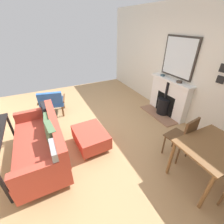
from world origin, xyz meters
name	(u,v)px	position (x,y,z in m)	size (l,w,h in m)	color
ground_plane	(87,131)	(0.00, 0.00, 0.00)	(4.99, 6.34, 0.01)	tan
wall_left	(175,63)	(-2.50, 0.00, 1.37)	(0.12, 6.34, 2.74)	beige
fireplace	(167,99)	(-2.30, 0.16, 0.44)	(0.57, 1.31, 1.01)	#93664C
mirror_over_mantel	(179,57)	(-2.41, 0.16, 1.55)	(0.04, 0.96, 0.96)	#2D2823
mantel_bowl_near	(163,75)	(-2.32, -0.18, 1.03)	(0.12, 0.12, 0.04)	#334C56
mantel_bowl_far	(179,82)	(-2.32, 0.41, 1.03)	(0.14, 0.14, 0.04)	#47382D
sofa	(43,143)	(0.96, 0.44, 0.36)	(0.82, 1.78, 0.82)	#B2B2B7
ottoman	(91,137)	(0.06, 0.51, 0.23)	(0.64, 0.82, 0.37)	#B2B2B7
armchair_accent	(52,101)	(0.59, -1.15, 0.42)	(0.78, 0.71, 0.75)	brown
dining_table	(212,151)	(-1.34, 2.08, 0.63)	(0.95, 0.74, 0.74)	brown
dining_chair_near_fireplace	(184,136)	(-1.35, 1.57, 0.54)	(0.45, 0.45, 0.92)	brown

